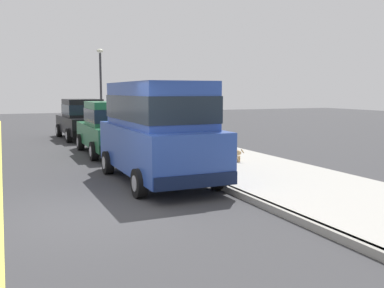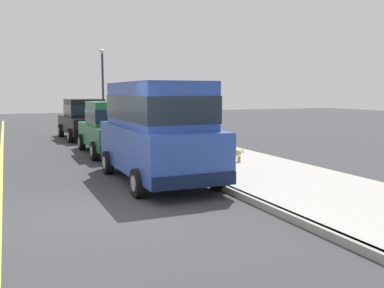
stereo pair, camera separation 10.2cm
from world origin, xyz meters
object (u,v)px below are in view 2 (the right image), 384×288
Objects in this scene: car_blue_van at (157,127)px; dog_tan at (233,152)px; street_lamp at (103,80)px; car_black_sedan at (84,118)px; car_green_sedan at (112,127)px.

car_blue_van is 7.69× the size of dog_tan.
car_blue_van is 13.53m from street_lamp.
car_black_sedan is at bearing 106.70° from dog_tan.
car_blue_van is at bearing -96.09° from street_lamp.
dog_tan is (2.89, 1.26, -0.97)m from car_blue_van.
car_blue_van is at bearing -89.88° from car_black_sedan.
dog_tan is (2.91, -9.70, -0.55)m from car_black_sedan.
street_lamp reaches higher than car_black_sedan.
street_lamp reaches higher than car_blue_van.
car_blue_van is 5.35m from car_green_sedan.
car_blue_van is 1.06× the size of car_green_sedan.
car_black_sedan is 10.14m from dog_tan.
car_black_sedan reaches higher than dog_tan.
car_green_sedan is at bearing 124.70° from dog_tan.
street_lamp reaches higher than car_green_sedan.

